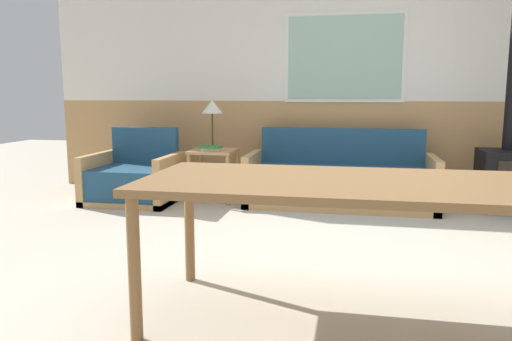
{
  "coord_description": "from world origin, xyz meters",
  "views": [
    {
      "loc": [
        0.03,
        -3.18,
        1.17
      ],
      "look_at": [
        -0.79,
        0.94,
        0.51
      ],
      "focal_mm": 35.0,
      "sensor_mm": 36.0,
      "label": 1
    }
  ],
  "objects_px": {
    "armchair": "(134,180)",
    "side_table": "(213,159)",
    "dining_table": "(352,193)",
    "table_lamp": "(212,109)",
    "wood_stove": "(510,153)",
    "couch": "(340,182)"
  },
  "relations": [
    {
      "from": "side_table",
      "to": "table_lamp",
      "type": "xyz_separation_m",
      "value": [
        -0.03,
        0.08,
        0.55
      ]
    },
    {
      "from": "table_lamp",
      "to": "wood_stove",
      "type": "height_order",
      "value": "wood_stove"
    },
    {
      "from": "table_lamp",
      "to": "armchair",
      "type": "bearing_deg",
      "value": -158.88
    },
    {
      "from": "dining_table",
      "to": "table_lamp",
      "type": "bearing_deg",
      "value": 118.65
    },
    {
      "from": "table_lamp",
      "to": "dining_table",
      "type": "height_order",
      "value": "table_lamp"
    },
    {
      "from": "couch",
      "to": "side_table",
      "type": "bearing_deg",
      "value": -178.53
    },
    {
      "from": "couch",
      "to": "dining_table",
      "type": "xyz_separation_m",
      "value": [
        0.13,
        -2.74,
        0.44
      ]
    },
    {
      "from": "table_lamp",
      "to": "wood_stove",
      "type": "xyz_separation_m",
      "value": [
        3.03,
        -0.0,
        -0.42
      ]
    },
    {
      "from": "side_table",
      "to": "wood_stove",
      "type": "bearing_deg",
      "value": 1.6
    },
    {
      "from": "side_table",
      "to": "table_lamp",
      "type": "relative_size",
      "value": 1.05
    },
    {
      "from": "dining_table",
      "to": "couch",
      "type": "bearing_deg",
      "value": 92.8
    },
    {
      "from": "wood_stove",
      "to": "armchair",
      "type": "bearing_deg",
      "value": -175.42
    },
    {
      "from": "couch",
      "to": "armchair",
      "type": "bearing_deg",
      "value": -173.27
    },
    {
      "from": "table_lamp",
      "to": "wood_stove",
      "type": "bearing_deg",
      "value": -0.01
    },
    {
      "from": "table_lamp",
      "to": "wood_stove",
      "type": "relative_size",
      "value": 0.22
    },
    {
      "from": "armchair",
      "to": "side_table",
      "type": "distance_m",
      "value": 0.88
    },
    {
      "from": "couch",
      "to": "table_lamp",
      "type": "height_order",
      "value": "table_lamp"
    },
    {
      "from": "couch",
      "to": "wood_stove",
      "type": "distance_m",
      "value": 1.68
    },
    {
      "from": "table_lamp",
      "to": "dining_table",
      "type": "xyz_separation_m",
      "value": [
        1.52,
        -2.79,
        -0.32
      ]
    },
    {
      "from": "armchair",
      "to": "wood_stove",
      "type": "relative_size",
      "value": 0.37
    },
    {
      "from": "side_table",
      "to": "dining_table",
      "type": "xyz_separation_m",
      "value": [
        1.49,
        -2.71,
        0.23
      ]
    },
    {
      "from": "armchair",
      "to": "table_lamp",
      "type": "bearing_deg",
      "value": 16.77
    }
  ]
}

